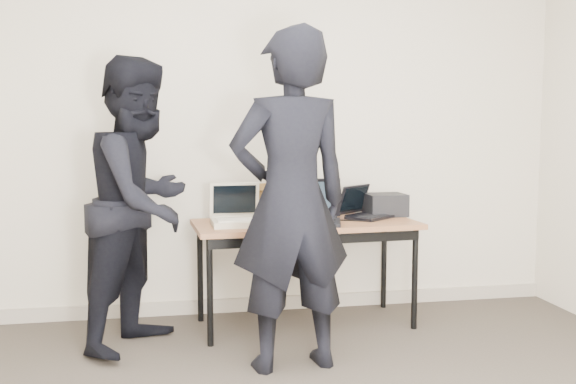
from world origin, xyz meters
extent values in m
cube|color=beige|center=(0.00, 2.27, 1.35)|extent=(4.50, 0.05, 2.70)
cube|color=brown|center=(0.26, 1.84, 0.70)|extent=(1.54, 0.75, 0.03)
cylinder|color=black|center=(-0.41, 1.53, 0.34)|extent=(0.04, 0.04, 0.68)
cylinder|color=black|center=(0.97, 1.62, 0.34)|extent=(0.04, 0.04, 0.68)
cylinder|color=black|center=(-0.44, 2.06, 0.34)|extent=(0.04, 0.04, 0.68)
cylinder|color=black|center=(0.94, 2.15, 0.34)|extent=(0.04, 0.04, 0.68)
cube|color=black|center=(0.28, 1.56, 0.64)|extent=(1.40, 0.11, 0.06)
cube|color=#C0B499|center=(-0.21, 1.75, 0.74)|extent=(0.34, 0.29, 0.04)
cube|color=silver|center=(-0.21, 1.72, 0.76)|extent=(0.28, 0.16, 0.01)
cube|color=#C0B499|center=(-0.21, 1.91, 0.87)|extent=(0.34, 0.06, 0.23)
cube|color=black|center=(-0.21, 1.90, 0.88)|extent=(0.29, 0.05, 0.19)
cube|color=#C0B499|center=(-0.21, 1.89, 0.76)|extent=(0.30, 0.03, 0.02)
cube|color=black|center=(0.28, 1.73, 0.73)|extent=(0.44, 0.37, 0.03)
cube|color=black|center=(0.27, 1.69, 0.75)|extent=(0.34, 0.23, 0.01)
cube|color=black|center=(0.33, 1.90, 0.88)|extent=(0.39, 0.17, 0.27)
cube|color=#26333F|center=(0.32, 1.89, 0.88)|extent=(0.33, 0.14, 0.22)
cube|color=black|center=(0.32, 1.86, 0.75)|extent=(0.33, 0.10, 0.02)
cube|color=black|center=(0.74, 1.91, 0.73)|extent=(0.38, 0.37, 0.02)
cube|color=black|center=(0.76, 1.88, 0.74)|extent=(0.28, 0.25, 0.01)
cube|color=black|center=(0.65, 2.02, 0.84)|extent=(0.29, 0.25, 0.21)
cube|color=black|center=(0.66, 2.01, 0.85)|extent=(0.25, 0.21, 0.17)
cube|color=black|center=(0.67, 1.99, 0.74)|extent=(0.23, 0.18, 0.02)
cube|color=brown|center=(0.08, 2.06, 0.84)|extent=(0.37, 0.19, 0.24)
cube|color=brown|center=(0.09, 2.00, 0.94)|extent=(0.37, 0.10, 0.07)
cube|color=brown|center=(0.24, 2.07, 0.82)|extent=(0.02, 0.10, 0.02)
ellipsoid|color=white|center=(0.11, 2.06, 1.00)|extent=(0.14, 0.11, 0.08)
cube|color=black|center=(0.89, 2.02, 0.80)|extent=(0.28, 0.24, 0.16)
cube|color=black|center=(0.04, 1.66, 0.73)|extent=(0.07, 0.05, 0.03)
cube|color=silver|center=(0.04, 1.73, 0.72)|extent=(0.26, 0.13, 0.01)
cube|color=black|center=(0.79, 1.84, 0.72)|extent=(0.16, 0.22, 0.01)
cube|color=black|center=(0.56, 1.81, 0.72)|extent=(0.30, 0.16, 0.01)
cube|color=black|center=(-0.16, 1.84, 0.72)|extent=(0.25, 0.23, 0.01)
cube|color=silver|center=(0.26, 1.72, 0.72)|extent=(0.20, 0.16, 0.01)
cube|color=black|center=(0.44, 2.05, 0.72)|extent=(0.25, 0.02, 0.01)
imported|color=black|center=(0.02, 1.10, 0.95)|extent=(0.76, 0.56, 1.91)
imported|color=black|center=(-0.81, 1.64, 0.89)|extent=(1.03, 1.09, 1.79)
cube|color=#A79B8A|center=(0.00, 2.23, 0.05)|extent=(4.50, 0.03, 0.10)
camera|label=1|loc=(-0.64, -2.38, 1.38)|focal=40.00mm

